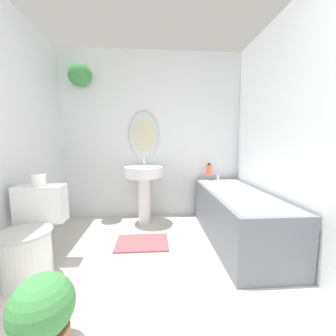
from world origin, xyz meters
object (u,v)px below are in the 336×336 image
at_px(potted_plant, 43,313).
at_px(toilet_paper_roll, 39,180).
at_px(toilet, 31,239).
at_px(pedestal_sink, 144,182).
at_px(bathtub, 236,215).
at_px(shampoo_bottle, 209,170).

relative_size(potted_plant, toilet_paper_roll, 4.03).
xyz_separation_m(toilet, potted_plant, (0.45, -0.69, -0.08)).
bearing_deg(toilet, pedestal_sink, 49.88).
distance_m(pedestal_sink, bathtub, 1.24).
bearing_deg(toilet_paper_roll, shampoo_bottle, 29.35).
xyz_separation_m(potted_plant, toilet_paper_roll, (-0.45, 0.88, 0.54)).
xyz_separation_m(pedestal_sink, toilet_paper_roll, (-0.89, -0.87, 0.20)).
height_order(toilet, pedestal_sink, pedestal_sink).
relative_size(toilet, shampoo_bottle, 4.24).
xyz_separation_m(bathtub, shampoo_bottle, (-0.14, 0.72, 0.42)).
bearing_deg(bathtub, toilet, -165.67).
distance_m(bathtub, shampoo_bottle, 0.84).
distance_m(pedestal_sink, shampoo_bottle, 0.96).
xyz_separation_m(toilet, bathtub, (1.96, 0.50, -0.02)).
distance_m(toilet, potted_plant, 0.83).
distance_m(toilet, pedestal_sink, 1.41).
distance_m(bathtub, potted_plant, 1.93).
height_order(toilet, shampoo_bottle, shampoo_bottle).
xyz_separation_m(shampoo_bottle, potted_plant, (-1.38, -1.91, -0.48)).
relative_size(toilet, toilet_paper_roll, 6.64).
xyz_separation_m(toilet, shampoo_bottle, (1.83, 1.22, 0.40)).
relative_size(shampoo_bottle, potted_plant, 0.39).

